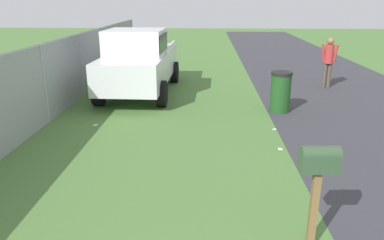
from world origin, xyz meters
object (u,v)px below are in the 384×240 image
object	(u,v)px
mailbox	(318,168)
pickup_truck	(139,60)
pedestrian	(329,59)
trash_bin	(280,92)

from	to	relation	value
mailbox	pickup_truck	distance (m)	8.50
pickup_truck	pedestrian	xyz separation A→B (m)	(1.16, -6.36, -0.10)
pickup_truck	pedestrian	bearing A→B (deg)	101.67
trash_bin	pedestrian	bearing A→B (deg)	-35.68
mailbox	pedestrian	xyz separation A→B (m)	(8.90, -2.84, -0.08)
mailbox	trash_bin	bearing A→B (deg)	-10.11
mailbox	pedestrian	size ratio (longest dim) A/B	0.79
mailbox	pedestrian	bearing A→B (deg)	-21.30
trash_bin	pedestrian	xyz separation A→B (m)	(3.02, -2.17, 0.44)
pickup_truck	pedestrian	distance (m)	6.46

